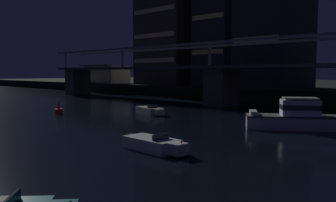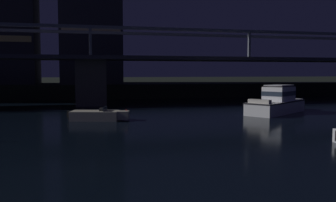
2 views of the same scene
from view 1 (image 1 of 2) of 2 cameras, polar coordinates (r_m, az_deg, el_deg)
name	(u,v)px [view 1 (image 1 of 2)]	position (r m, az deg, el deg)	size (l,w,h in m)	color
river_bridge	(221,76)	(54.17, 8.46, 3.93)	(85.15, 6.40, 9.38)	#4C4944
tower_west_low	(174,25)	(83.33, 0.89, 11.97)	(13.48, 12.76, 27.33)	#38332D
tower_west_tall	(221,1)	(75.69, 8.42, 15.38)	(8.23, 8.91, 34.39)	#282833
waterfront_pavilion	(106,74)	(95.01, -9.74, 4.19)	(12.40, 7.40, 4.70)	#B2AD9E
cabin_cruiser_near_left	(296,117)	(33.86, 19.66, -2.41)	(8.69, 6.88, 2.79)	silver
speedboat_near_right	(154,144)	(23.21, -2.26, -6.86)	(5.21, 1.93, 1.16)	silver
speedboat_mid_center	(150,111)	(43.24, -2.84, -1.52)	(5.19, 2.75, 1.16)	beige
channel_buoy	(59,110)	(45.36, -16.94, -1.35)	(0.90, 0.90, 1.76)	red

